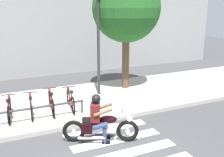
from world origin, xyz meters
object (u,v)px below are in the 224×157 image
(bicycle_2, at_px, (31,106))
(bicycle_3, at_px, (51,102))
(rider, at_px, (98,115))
(bicycle_4, at_px, (71,100))
(bike_rack, at_px, (33,109))
(tree_near_rack, at_px, (126,8))
(motorcycle, at_px, (101,127))
(street_lamp, at_px, (98,36))
(bicycle_1, at_px, (9,109))

(bicycle_2, bearing_deg, bicycle_3, -0.06)
(rider, relative_size, bicycle_4, 0.88)
(bicycle_3, distance_m, bike_rack, 0.91)
(bicycle_3, distance_m, tree_near_rack, 5.27)
(motorcycle, bearing_deg, bike_rack, 128.48)
(motorcycle, relative_size, rider, 1.43)
(rider, bearing_deg, bicycle_4, 91.86)
(rider, relative_size, bike_rack, 0.42)
(rider, height_order, street_lamp, street_lamp)
(bicycle_4, relative_size, bike_rack, 0.48)
(street_lamp, height_order, tree_near_rack, tree_near_rack)
(bicycle_2, bearing_deg, bicycle_1, -179.97)
(rider, height_order, bicycle_2, rider)
(motorcycle, xyz_separation_m, bicycle_3, (-0.86, 2.54, 0.05))
(bicycle_4, bearing_deg, tree_near_rack, 26.93)
(bicycle_2, distance_m, bicycle_3, 0.71)
(motorcycle, relative_size, bicycle_3, 1.19)
(bicycle_1, xyz_separation_m, bike_rack, (0.71, -0.55, 0.07))
(bicycle_1, relative_size, street_lamp, 0.37)
(rider, xyz_separation_m, tree_near_rack, (3.04, 4.09, 2.91))
(rider, xyz_separation_m, bicycle_4, (-0.08, 2.50, -0.34))
(rider, xyz_separation_m, bike_rack, (-1.51, 1.95, -0.27))
(bicycle_4, height_order, bike_rack, bicycle_4)
(bicycle_1, bearing_deg, motorcycle, -47.95)
(bicycle_3, distance_m, bicycle_4, 0.71)
(tree_near_rack, bearing_deg, motorcycle, -125.79)
(motorcycle, height_order, bicycle_1, motorcycle)
(bicycle_1, height_order, bicycle_4, bicycle_4)
(bicycle_2, bearing_deg, tree_near_rack, 19.22)
(motorcycle, relative_size, bicycle_4, 1.25)
(bicycle_2, xyz_separation_m, tree_near_rack, (4.55, 1.59, 3.26))
(bicycle_4, bearing_deg, motorcycle, -86.62)
(bicycle_3, xyz_separation_m, street_lamp, (2.34, 1.19, 2.13))
(bike_rack, bearing_deg, motorcycle, -51.52)
(bicycle_4, relative_size, street_lamp, 0.38)
(bicycle_2, height_order, bicycle_3, bicycle_3)
(bicycle_2, relative_size, bike_rack, 0.46)
(tree_near_rack, bearing_deg, bike_rack, -154.80)
(tree_near_rack, bearing_deg, street_lamp, -165.08)
(bicycle_4, height_order, tree_near_rack, tree_near_rack)
(motorcycle, relative_size, street_lamp, 0.48)
(bicycle_3, bearing_deg, bike_rack, -142.19)
(street_lamp, bearing_deg, bicycle_2, -158.73)
(rider, relative_size, tree_near_rack, 0.27)
(bicycle_2, height_order, bike_rack, bicycle_2)
(bike_rack, height_order, street_lamp, street_lamp)
(rider, distance_m, bicycle_3, 2.65)
(rider, bearing_deg, bicycle_3, 107.62)
(bicycle_3, height_order, street_lamp, street_lamp)
(tree_near_rack, bearing_deg, bicycle_3, -157.52)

